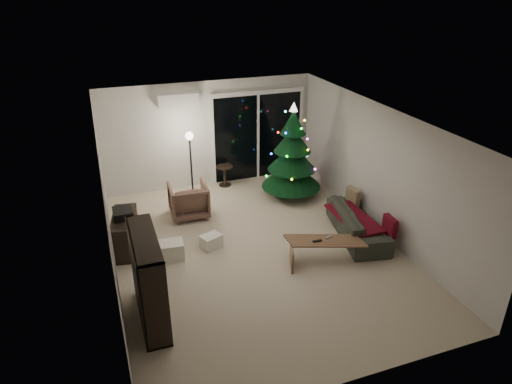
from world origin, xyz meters
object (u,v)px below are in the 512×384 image
(media_cabinet, at_px, (125,233))
(bookshelf, at_px, (136,282))
(sofa, at_px, (358,223))
(armchair, at_px, (189,200))
(coffee_table, at_px, (324,250))
(christmas_tree, at_px, (292,151))

(media_cabinet, bearing_deg, bookshelf, -80.74)
(media_cabinet, height_order, sofa, media_cabinet)
(bookshelf, distance_m, armchair, 3.29)
(sofa, distance_m, coffee_table, 1.17)
(bookshelf, xyz_separation_m, coffee_table, (3.28, 0.50, -0.48))
(media_cabinet, xyz_separation_m, armchair, (1.37, 0.89, 0.02))
(bookshelf, relative_size, coffee_table, 1.05)
(sofa, xyz_separation_m, coffee_table, (-1.02, -0.57, -0.07))
(bookshelf, xyz_separation_m, sofa, (4.30, 1.07, -0.42))
(media_cabinet, relative_size, coffee_table, 0.82)
(armchair, height_order, christmas_tree, christmas_tree)
(armchair, bearing_deg, christmas_tree, -173.85)
(media_cabinet, relative_size, sofa, 0.58)
(media_cabinet, bearing_deg, sofa, -3.96)
(armchair, xyz_separation_m, sofa, (2.93, -1.90, -0.09))
(media_cabinet, xyz_separation_m, coffee_table, (3.28, -1.58, -0.13))
(bookshelf, bearing_deg, christmas_tree, 54.61)
(coffee_table, bearing_deg, armchair, 147.62)
(sofa, height_order, coffee_table, sofa)
(bookshelf, distance_m, media_cabinet, 2.11)
(media_cabinet, distance_m, sofa, 4.42)
(bookshelf, xyz_separation_m, armchair, (1.37, 2.97, -0.33))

